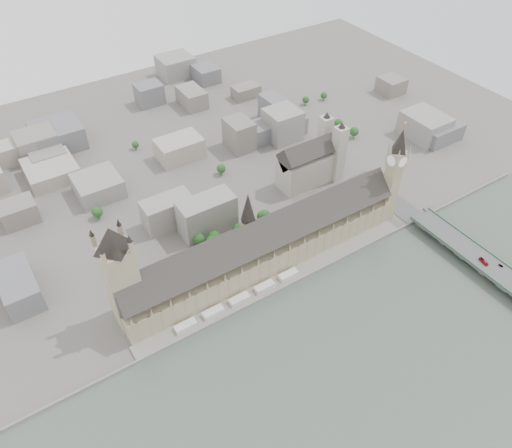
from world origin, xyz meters
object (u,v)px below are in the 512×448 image
elizabeth_tower (395,169)px  car_approach (425,210)px  victoria_tower (120,273)px  westminster_abbey (311,162)px  car_silver (501,266)px  red_bus_north (484,261)px  palace_of_westminster (262,246)px  westminster_bridge (479,262)px

elizabeth_tower → car_approach: 60.52m
car_approach → victoria_tower: bearing=178.1°
victoria_tower → westminster_abbey: 244.79m
victoria_tower → car_silver: (290.21, -129.21, -44.31)m
elizabeth_tower → westminster_abbey: size_ratio=1.58×
red_bus_north → car_approach: red_bus_north is taller
car_silver → elizabeth_tower: bearing=89.8°
westminster_abbey → car_approach: bearing=-62.4°
elizabeth_tower → car_silver: size_ratio=27.65×
palace_of_westminster → car_approach: 172.15m
car_silver → car_approach: bearing=74.6°
palace_of_westminster → car_silver: bearing=-36.2°
westminster_bridge → westminster_abbey: 190.56m
westminster_abbey → car_approach: 124.68m
victoria_tower → westminster_bridge: 309.91m
red_bus_north → victoria_tower: bearing=165.5°
elizabeth_tower → victoria_tower: 260.64m
elizabeth_tower → car_silver: 124.53m
westminster_bridge → westminster_abbey: (-51.08, 182.50, 19.96)m
elizabeth_tower → westminster_abbey: 96.91m
victoria_tower → red_bus_north: bearing=-22.8°
westminster_abbey → red_bus_north: size_ratio=6.95×
palace_of_westminster → red_bus_north: (158.90, -111.86, -11.09)m
westminster_abbey → car_approach: (57.32, -109.81, -14.19)m
palace_of_westminster → victoria_tower: (-122.00, 6.30, 32.50)m
westminster_bridge → red_bus_north: (-3.10, -4.66, 6.49)m
red_bus_north → car_approach: (9.35, 77.35, -0.72)m
victoria_tower → car_silver: size_ratio=25.72×
victoria_tower → palace_of_westminster: bearing=-3.0°
westminster_bridge → car_silver: size_ratio=83.60×
car_silver → victoria_tower: bearing=140.6°
westminster_bridge → car_silver: car_silver is taller
palace_of_westminster → car_approach: (168.24, -34.51, -11.81)m
red_bus_north → westminster_bridge: bearing=64.7°
westminster_bridge → car_approach: bearing=85.1°
westminster_abbey → red_bus_north: 193.68m
westminster_bridge → westminster_abbey: westminster_abbey is taller
westminster_bridge → car_approach: 73.18m
westminster_bridge → red_bus_north: bearing=-123.7°
elizabeth_tower → westminster_abbey: bearing=107.3°
car_silver → car_approach: (0.03, 88.40, 0.00)m
red_bus_north → car_silver: size_ratio=2.52×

